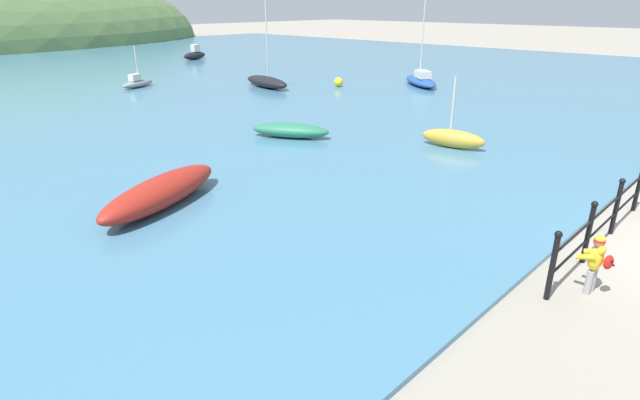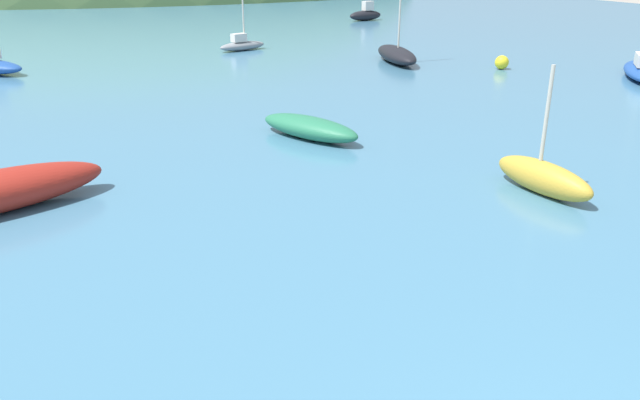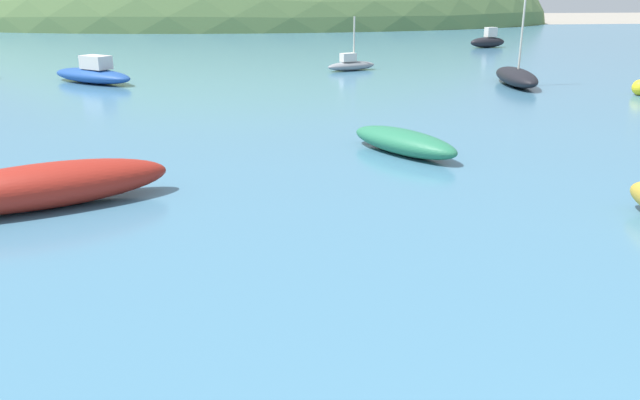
% 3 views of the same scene
% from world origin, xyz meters
% --- Properties ---
extents(water, '(80.00, 60.00, 0.10)m').
position_xyz_m(water, '(0.00, 32.00, 0.05)').
color(water, teal).
rests_on(water, ground).
extents(boat_blue_hull, '(1.64, 3.91, 4.76)m').
position_xyz_m(boat_blue_hull, '(7.39, 20.75, 0.42)').
color(boat_blue_hull, black).
rests_on(boat_blue_hull, water).
extents(boat_mid_harbor, '(2.44, 1.30, 1.17)m').
position_xyz_m(boat_mid_harbor, '(12.67, 36.00, 0.48)').
color(boat_mid_harbor, black).
rests_on(boat_mid_harbor, water).
extents(boat_white_sailboat, '(0.89, 2.13, 2.23)m').
position_xyz_m(boat_white_sailboat, '(3.58, 7.09, 0.40)').
color(boat_white_sailboat, gold).
rests_on(boat_white_sailboat, water).
extents(boat_twin_mast, '(2.33, 1.43, 2.18)m').
position_xyz_m(boat_twin_mast, '(2.46, 25.87, 0.35)').
color(boat_twin_mast, gray).
rests_on(boat_twin_mast, water).
extents(boat_green_fishing, '(2.08, 2.78, 0.49)m').
position_xyz_m(boat_green_fishing, '(0.83, 11.78, 0.35)').
color(boat_green_fishing, '#287551').
rests_on(boat_green_fishing, water).
extents(mooring_buoy, '(0.50, 0.50, 0.50)m').
position_xyz_m(mooring_buoy, '(10.33, 18.08, 0.35)').
color(mooring_buoy, yellow).
rests_on(mooring_buoy, water).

